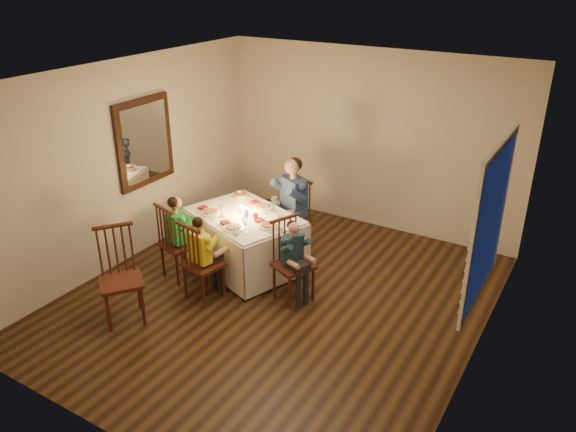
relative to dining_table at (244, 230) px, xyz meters
The scene contains 26 objects.
ground 1.04m from the dining_table, 30.30° to the right, with size 5.00×5.00×0.00m, color black.
wall_left 1.73m from the dining_table, 162.88° to the right, with size 0.02×5.00×2.60m, color beige.
wall_right 3.16m from the dining_table, ahead, with size 0.02×5.00×2.60m, color beige.
wall_back 2.32m from the dining_table, 69.22° to the left, with size 4.50×0.02×2.60m, color beige.
ceiling 2.26m from the dining_table, 30.30° to the right, with size 5.00×5.00×0.00m, color white.
dining_table is the anchor object (origin of this frame).
chair_adult 0.96m from the dining_table, 71.10° to the left, with size 0.41×0.39×1.01m, color #3C1C10, non-canonical shape.
chair_near_left 0.99m from the dining_table, 131.37° to the right, with size 0.41×0.39×1.01m, color #3C1C10, non-canonical shape.
chair_near_right 1.01m from the dining_table, 88.93° to the right, with size 0.41×0.39×1.01m, color #3C1C10, non-canonical shape.
chair_end 1.13m from the dining_table, 20.43° to the right, with size 0.41×0.39×1.01m, color #3C1C10, non-canonical shape.
chair_extra 1.81m from the dining_table, 105.29° to the right, with size 0.45×0.43×1.09m, color #3C1C10, non-canonical shape.
adult 0.96m from the dining_table, 71.10° to the left, with size 0.49×0.45×1.31m, color #2F4E76, non-canonical shape.
child_green 0.99m from the dining_table, 131.37° to the right, with size 0.37×0.34×1.09m, color green, non-canonical shape.
child_yellow 1.01m from the dining_table, 88.93° to the right, with size 0.35×0.32×1.06m, color yellow, non-canonical shape.
child_teal 1.13m from the dining_table, 20.43° to the right, with size 0.32×0.29×1.01m, color #1C3746, non-canonical shape.
setting_adult 0.39m from the dining_table, 73.55° to the left, with size 0.26×0.26×0.02m, color white.
setting_green 0.48m from the dining_table, 154.27° to the right, with size 0.26×0.26×0.02m, color white.
setting_yellow 0.47m from the dining_table, 71.66° to the right, with size 0.26×0.26×0.02m, color white.
setting_teal 0.52m from the dining_table, 16.04° to the right, with size 0.26×0.26×0.02m, color white.
candle_left 0.27m from the dining_table, 160.27° to the left, with size 0.06×0.06×0.10m, color white.
candle_right 0.27m from the dining_table, 19.73° to the right, with size 0.06×0.06×0.10m, color white.
squash 0.65m from the dining_table, 130.61° to the left, with size 0.09×0.09×0.09m, color yellow.
orange_fruit 0.31m from the dining_table, ahead, with size 0.08×0.08×0.08m, color #F45A14.
serving_bowl 0.61m from the dining_table, 129.54° to the left, with size 0.22×0.22×0.06m, color white.
wall_mirror 1.75m from the dining_table, behind, with size 0.06×0.95×1.15m.
window_blinds 3.16m from the dining_table, ahead, with size 0.07×1.34×1.54m.
Camera 1 is at (3.02, -4.77, 3.68)m, focal length 35.00 mm.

